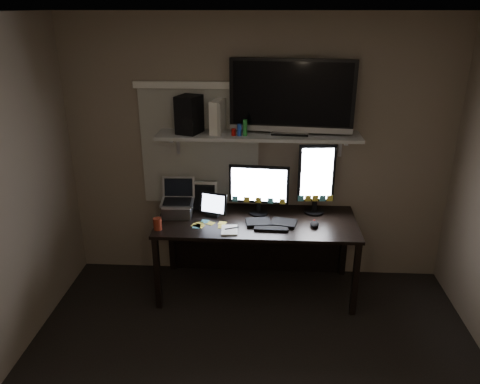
# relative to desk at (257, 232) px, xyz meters

# --- Properties ---
(ceiling) EXTENTS (3.60, 3.60, 0.00)m
(ceiling) POSITION_rel_desk_xyz_m (0.00, -1.55, 1.95)
(ceiling) COLOR silver
(ceiling) RESTS_ON back_wall
(back_wall) EXTENTS (3.60, 0.00, 3.60)m
(back_wall) POSITION_rel_desk_xyz_m (0.00, 0.25, 0.70)
(back_wall) COLOR #7D6D59
(back_wall) RESTS_ON floor
(window_blinds) EXTENTS (1.10, 0.02, 1.10)m
(window_blinds) POSITION_rel_desk_xyz_m (-0.55, 0.24, 0.75)
(window_blinds) COLOR beige
(window_blinds) RESTS_ON back_wall
(desk) EXTENTS (1.80, 0.75, 0.73)m
(desk) POSITION_rel_desk_xyz_m (0.00, 0.00, 0.00)
(desk) COLOR black
(desk) RESTS_ON floor
(wall_shelf) EXTENTS (1.80, 0.35, 0.03)m
(wall_shelf) POSITION_rel_desk_xyz_m (0.00, 0.08, 0.91)
(wall_shelf) COLOR #B6B6B1
(wall_shelf) RESTS_ON back_wall
(monitor_landscape) EXTENTS (0.55, 0.10, 0.48)m
(monitor_landscape) POSITION_rel_desk_xyz_m (0.01, 0.02, 0.42)
(monitor_landscape) COLOR black
(monitor_landscape) RESTS_ON desk
(monitor_portrait) EXTENTS (0.34, 0.09, 0.67)m
(monitor_portrait) POSITION_rel_desk_xyz_m (0.53, 0.08, 0.51)
(monitor_portrait) COLOR black
(monitor_portrait) RESTS_ON desk
(keyboard) EXTENTS (0.46, 0.19, 0.03)m
(keyboard) POSITION_rel_desk_xyz_m (0.13, -0.19, 0.19)
(keyboard) COLOR black
(keyboard) RESTS_ON desk
(mouse) EXTENTS (0.09, 0.13, 0.04)m
(mouse) POSITION_rel_desk_xyz_m (0.51, -0.22, 0.20)
(mouse) COLOR black
(mouse) RESTS_ON desk
(notepad) EXTENTS (0.15, 0.20, 0.01)m
(notepad) POSITION_rel_desk_xyz_m (-0.23, -0.34, 0.18)
(notepad) COLOR white
(notepad) RESTS_ON desk
(tablet) EXTENTS (0.28, 0.18, 0.23)m
(tablet) POSITION_rel_desk_xyz_m (-0.40, -0.05, 0.29)
(tablet) COLOR black
(tablet) RESTS_ON desk
(file_sorter) EXTENTS (0.21, 0.10, 0.27)m
(file_sorter) POSITION_rel_desk_xyz_m (-0.51, 0.12, 0.31)
(file_sorter) COLOR black
(file_sorter) RESTS_ON desk
(laptop) EXTENTS (0.31, 0.25, 0.33)m
(laptop) POSITION_rel_desk_xyz_m (-0.73, -0.06, 0.34)
(laptop) COLOR #B3B4B8
(laptop) RESTS_ON desk
(cup) EXTENTS (0.09, 0.09, 0.11)m
(cup) POSITION_rel_desk_xyz_m (-0.85, -0.36, 0.23)
(cup) COLOR maroon
(cup) RESTS_ON desk
(sticky_notes) EXTENTS (0.33, 0.27, 0.00)m
(sticky_notes) POSITION_rel_desk_xyz_m (-0.43, -0.26, 0.18)
(sticky_notes) COLOR yellow
(sticky_notes) RESTS_ON desk
(tv) EXTENTS (1.09, 0.31, 0.65)m
(tv) POSITION_rel_desk_xyz_m (0.28, 0.11, 1.25)
(tv) COLOR black
(tv) RESTS_ON wall_shelf
(game_console) EXTENTS (0.13, 0.26, 0.29)m
(game_console) POSITION_rel_desk_xyz_m (-0.36, 0.10, 1.07)
(game_console) COLOR silver
(game_console) RESTS_ON wall_shelf
(speaker) EXTENTS (0.24, 0.27, 0.33)m
(speaker) POSITION_rel_desk_xyz_m (-0.61, 0.08, 1.09)
(speaker) COLOR black
(speaker) RESTS_ON wall_shelf
(bottles) EXTENTS (0.24, 0.08, 0.15)m
(bottles) POSITION_rel_desk_xyz_m (-0.17, 0.00, 1.00)
(bottles) COLOR #A50F0C
(bottles) RESTS_ON wall_shelf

